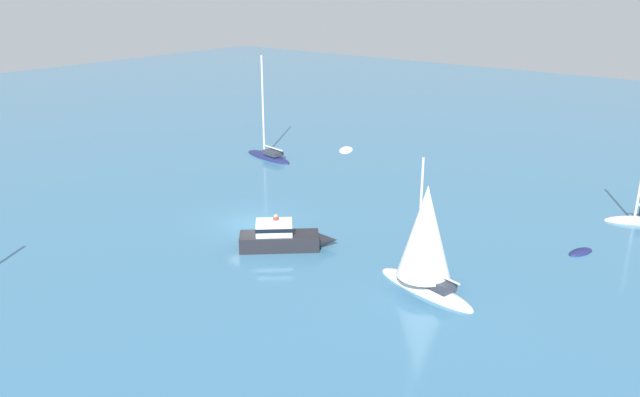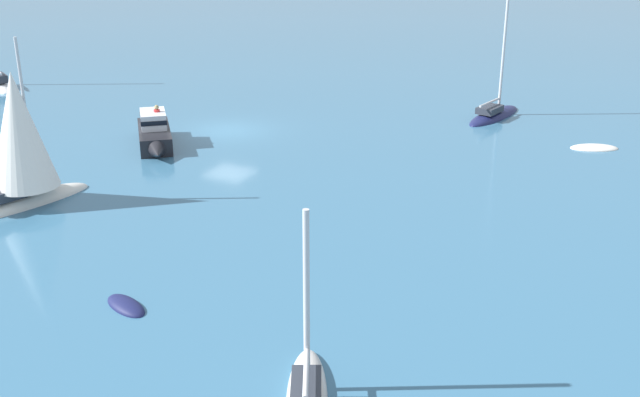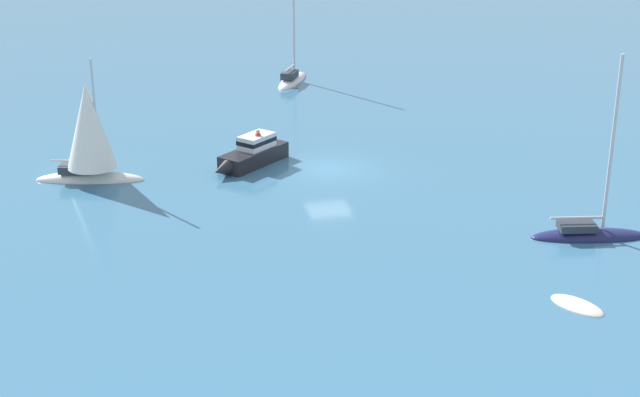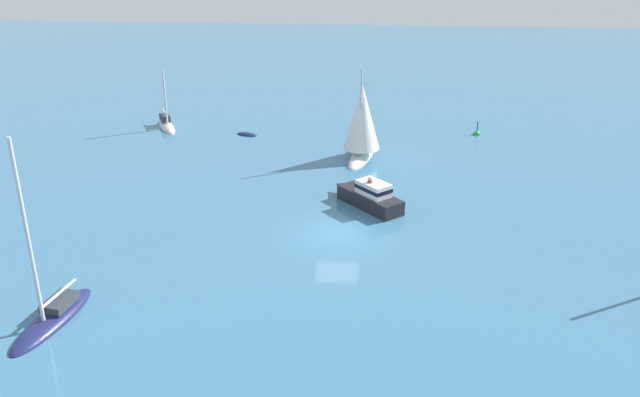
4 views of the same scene
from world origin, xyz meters
The scene contains 6 objects.
ground_plane centered at (0.00, 0.00, 0.00)m, with size 160.00×160.00×0.00m, color teal.
tender centered at (-5.95, 18.54, 0.00)m, with size 2.19×2.73×0.38m.
yacht centered at (-9.78, 12.24, 0.20)m, with size 5.83×2.42×9.20m.
sloop_1 centered at (-1.95, -20.52, 0.23)m, with size 3.88×5.62×9.04m.
ketch centered at (13.14, -1.12, 2.54)m, with size 6.15×3.21×7.31m.
launch centered at (4.15, -1.71, 0.70)m, with size 5.08×4.71×2.07m.
Camera 3 is at (11.75, 49.30, 17.75)m, focal length 52.83 mm.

